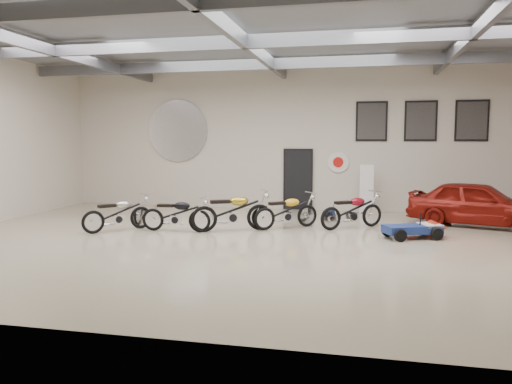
% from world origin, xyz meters
% --- Properties ---
extents(floor, '(16.00, 12.00, 0.01)m').
position_xyz_m(floor, '(0.00, 0.00, 0.00)').
color(floor, tan).
rests_on(floor, ground).
extents(ceiling, '(16.00, 12.00, 0.01)m').
position_xyz_m(ceiling, '(0.00, 0.00, 5.00)').
color(ceiling, slate).
rests_on(ceiling, back_wall).
extents(back_wall, '(16.00, 0.02, 5.00)m').
position_xyz_m(back_wall, '(0.00, 6.00, 2.50)').
color(back_wall, beige).
rests_on(back_wall, floor).
extents(ceiling_beams, '(15.80, 11.80, 0.32)m').
position_xyz_m(ceiling_beams, '(0.00, 0.00, 4.75)').
color(ceiling_beams, slate).
rests_on(ceiling_beams, ceiling).
extents(door, '(0.92, 0.08, 2.10)m').
position_xyz_m(door, '(0.50, 5.95, 1.05)').
color(door, black).
rests_on(door, back_wall).
extents(logo_plaque, '(2.30, 0.06, 1.16)m').
position_xyz_m(logo_plaque, '(-4.00, 5.95, 2.80)').
color(logo_plaque, silver).
rests_on(logo_plaque, back_wall).
extents(poster_left, '(1.05, 0.08, 1.35)m').
position_xyz_m(poster_left, '(3.00, 5.96, 3.10)').
color(poster_left, black).
rests_on(poster_left, back_wall).
extents(poster_mid, '(1.05, 0.08, 1.35)m').
position_xyz_m(poster_mid, '(4.60, 5.96, 3.10)').
color(poster_mid, black).
rests_on(poster_mid, back_wall).
extents(poster_right, '(1.05, 0.08, 1.35)m').
position_xyz_m(poster_right, '(6.20, 5.96, 3.10)').
color(poster_right, black).
rests_on(poster_right, back_wall).
extents(oil_sign, '(0.72, 0.10, 0.72)m').
position_xyz_m(oil_sign, '(1.90, 5.95, 1.70)').
color(oil_sign, white).
rests_on(oil_sign, back_wall).
extents(banner_stand, '(0.50, 0.29, 1.72)m').
position_xyz_m(banner_stand, '(2.89, 5.50, 0.86)').
color(banner_stand, white).
rests_on(banner_stand, floor).
extents(motorcycle_silver, '(1.71, 1.83, 0.99)m').
position_xyz_m(motorcycle_silver, '(-3.74, 0.68, 0.50)').
color(motorcycle_silver, silver).
rests_on(motorcycle_silver, floor).
extents(motorcycle_black, '(1.90, 0.65, 0.98)m').
position_xyz_m(motorcycle_black, '(-2.17, 0.97, 0.49)').
color(motorcycle_black, silver).
rests_on(motorcycle_black, floor).
extents(motorcycle_gold, '(2.26, 1.57, 1.14)m').
position_xyz_m(motorcycle_gold, '(-0.69, 1.34, 0.57)').
color(motorcycle_gold, silver).
rests_on(motorcycle_gold, floor).
extents(motorcycle_yellow, '(1.91, 1.66, 1.01)m').
position_xyz_m(motorcycle_yellow, '(0.68, 2.06, 0.50)').
color(motorcycle_yellow, silver).
rests_on(motorcycle_yellow, floor).
extents(motorcycle_red, '(1.97, 1.72, 1.04)m').
position_xyz_m(motorcycle_red, '(2.48, 2.43, 0.52)').
color(motorcycle_red, silver).
rests_on(motorcycle_red, floor).
extents(go_kart, '(1.91, 1.41, 0.63)m').
position_xyz_m(go_kart, '(4.13, 1.37, 0.32)').
color(go_kart, navy).
rests_on(go_kart, floor).
extents(vintage_car, '(2.68, 4.12, 1.30)m').
position_xyz_m(vintage_car, '(6.00, 3.62, 0.65)').
color(vintage_car, maroon).
rests_on(vintage_car, floor).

